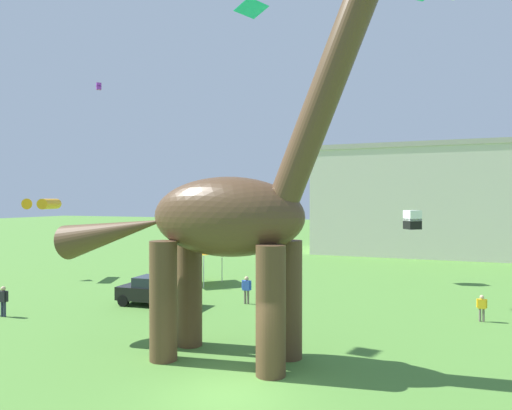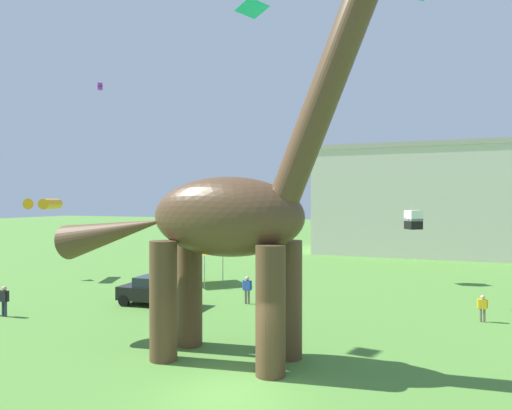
{
  "view_description": "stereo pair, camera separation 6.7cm",
  "coord_description": "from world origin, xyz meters",
  "px_view_note": "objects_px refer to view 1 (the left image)",
  "views": [
    {
      "loc": [
        6.03,
        -12.76,
        5.74
      ],
      "look_at": [
        -0.49,
        3.56,
        5.53
      ],
      "focal_mm": 33.75,
      "sensor_mm": 36.0,
      "label": 1
    },
    {
      "loc": [
        6.09,
        -12.73,
        5.74
      ],
      "look_at": [
        -0.49,
        3.56,
        5.53
      ],
      "focal_mm": 33.75,
      "sensor_mm": 36.0,
      "label": 2
    }
  ],
  "objects_px": {
    "festival_canopy_tent": "(195,246)",
    "kite_mid_center": "(251,8)",
    "parked_sedan_left": "(157,291)",
    "kite_apex": "(45,204)",
    "person_far_spectator": "(3,298)",
    "person_photographer": "(247,287)",
    "dinosaur_sculpture": "(225,217)",
    "person_vendor_side": "(482,306)",
    "kite_mid_right": "(99,86)",
    "kite_near_high": "(412,220)"
  },
  "relations": [
    {
      "from": "kite_mid_right",
      "to": "kite_apex",
      "type": "bearing_deg",
      "value": -156.03
    },
    {
      "from": "kite_near_high",
      "to": "kite_mid_center",
      "type": "bearing_deg",
      "value": -135.1
    },
    {
      "from": "dinosaur_sculpture",
      "to": "person_far_spectator",
      "type": "xyz_separation_m",
      "value": [
        -12.72,
        1.58,
        -4.21
      ]
    },
    {
      "from": "person_photographer",
      "to": "kite_near_high",
      "type": "height_order",
      "value": "kite_near_high"
    },
    {
      "from": "dinosaur_sculpture",
      "to": "person_photographer",
      "type": "relative_size",
      "value": 9.34
    },
    {
      "from": "person_vendor_side",
      "to": "kite_mid_center",
      "type": "relative_size",
      "value": 0.59
    },
    {
      "from": "person_far_spectator",
      "to": "kite_apex",
      "type": "bearing_deg",
      "value": 170.88
    },
    {
      "from": "parked_sedan_left",
      "to": "kite_apex",
      "type": "height_order",
      "value": "kite_apex"
    },
    {
      "from": "parked_sedan_left",
      "to": "kite_near_high",
      "type": "height_order",
      "value": "kite_near_high"
    },
    {
      "from": "person_photographer",
      "to": "festival_canopy_tent",
      "type": "bearing_deg",
      "value": 92.78
    },
    {
      "from": "festival_canopy_tent",
      "to": "kite_mid_right",
      "type": "relative_size",
      "value": 6.46
    },
    {
      "from": "person_vendor_side",
      "to": "kite_apex",
      "type": "relative_size",
      "value": 0.45
    },
    {
      "from": "dinosaur_sculpture",
      "to": "kite_mid_center",
      "type": "height_order",
      "value": "kite_mid_center"
    },
    {
      "from": "person_vendor_side",
      "to": "kite_mid_right",
      "type": "bearing_deg",
      "value": -56.46
    },
    {
      "from": "dinosaur_sculpture",
      "to": "kite_apex",
      "type": "height_order",
      "value": "dinosaur_sculpture"
    },
    {
      "from": "dinosaur_sculpture",
      "to": "person_vendor_side",
      "type": "relative_size",
      "value": 11.3
    },
    {
      "from": "parked_sedan_left",
      "to": "kite_apex",
      "type": "distance_m",
      "value": 14.45
    },
    {
      "from": "kite_apex",
      "to": "kite_mid_center",
      "type": "height_order",
      "value": "kite_mid_center"
    },
    {
      "from": "parked_sedan_left",
      "to": "kite_mid_right",
      "type": "height_order",
      "value": "kite_mid_right"
    },
    {
      "from": "kite_apex",
      "to": "festival_canopy_tent",
      "type": "bearing_deg",
      "value": 9.25
    },
    {
      "from": "festival_canopy_tent",
      "to": "kite_apex",
      "type": "bearing_deg",
      "value": -170.75
    },
    {
      "from": "kite_mid_center",
      "to": "person_vendor_side",
      "type": "bearing_deg",
      "value": -7.01
    },
    {
      "from": "dinosaur_sculpture",
      "to": "kite_near_high",
      "type": "bearing_deg",
      "value": 65.14
    },
    {
      "from": "kite_near_high",
      "to": "person_photographer",
      "type": "bearing_deg",
      "value": -127.03
    },
    {
      "from": "person_far_spectator",
      "to": "kite_mid_right",
      "type": "distance_m",
      "value": 17.73
    },
    {
      "from": "kite_near_high",
      "to": "kite_mid_right",
      "type": "distance_m",
      "value": 24.44
    },
    {
      "from": "person_vendor_side",
      "to": "kite_apex",
      "type": "distance_m",
      "value": 29.33
    },
    {
      "from": "dinosaur_sculpture",
      "to": "kite_near_high",
      "type": "distance_m",
      "value": 19.91
    },
    {
      "from": "person_vendor_side",
      "to": "kite_mid_center",
      "type": "height_order",
      "value": "kite_mid_center"
    },
    {
      "from": "festival_canopy_tent",
      "to": "kite_apex",
      "type": "relative_size",
      "value": 1.13
    },
    {
      "from": "dinosaur_sculpture",
      "to": "person_far_spectator",
      "type": "distance_m",
      "value": 13.49
    },
    {
      "from": "festival_canopy_tent",
      "to": "kite_mid_center",
      "type": "height_order",
      "value": "kite_mid_center"
    },
    {
      "from": "person_far_spectator",
      "to": "festival_canopy_tent",
      "type": "bearing_deg",
      "value": 114.35
    },
    {
      "from": "person_photographer",
      "to": "kite_mid_right",
      "type": "relative_size",
      "value": 3.11
    },
    {
      "from": "dinosaur_sculpture",
      "to": "kite_mid_center",
      "type": "relative_size",
      "value": 6.7
    },
    {
      "from": "festival_canopy_tent",
      "to": "kite_mid_center",
      "type": "distance_m",
      "value": 15.54
    },
    {
      "from": "parked_sedan_left",
      "to": "kite_apex",
      "type": "bearing_deg",
      "value": 156.34
    },
    {
      "from": "festival_canopy_tent",
      "to": "kite_apex",
      "type": "height_order",
      "value": "kite_apex"
    },
    {
      "from": "parked_sedan_left",
      "to": "festival_canopy_tent",
      "type": "height_order",
      "value": "festival_canopy_tent"
    },
    {
      "from": "person_far_spectator",
      "to": "person_photographer",
      "type": "distance_m",
      "value": 12.18
    },
    {
      "from": "dinosaur_sculpture",
      "to": "person_far_spectator",
      "type": "height_order",
      "value": "dinosaur_sculpture"
    },
    {
      "from": "parked_sedan_left",
      "to": "kite_mid_right",
      "type": "bearing_deg",
      "value": 142.16
    },
    {
      "from": "person_photographer",
      "to": "kite_near_high",
      "type": "distance_m",
      "value": 13.67
    },
    {
      "from": "person_far_spectator",
      "to": "person_photographer",
      "type": "bearing_deg",
      "value": 79.79
    },
    {
      "from": "kite_apex",
      "to": "dinosaur_sculpture",
      "type": "bearing_deg",
      "value": -29.59
    },
    {
      "from": "parked_sedan_left",
      "to": "person_vendor_side",
      "type": "distance_m",
      "value": 16.29
    },
    {
      "from": "parked_sedan_left",
      "to": "festival_canopy_tent",
      "type": "bearing_deg",
      "value": 98.56
    },
    {
      "from": "kite_mid_right",
      "to": "person_vendor_side",
      "type": "bearing_deg",
      "value": -8.36
    },
    {
      "from": "parked_sedan_left",
      "to": "kite_apex",
      "type": "xyz_separation_m",
      "value": [
        -12.82,
        4.83,
        4.6
      ]
    },
    {
      "from": "dinosaur_sculpture",
      "to": "kite_mid_right",
      "type": "xyz_separation_m",
      "value": [
        -16.36,
        12.92,
        8.91
      ]
    }
  ]
}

